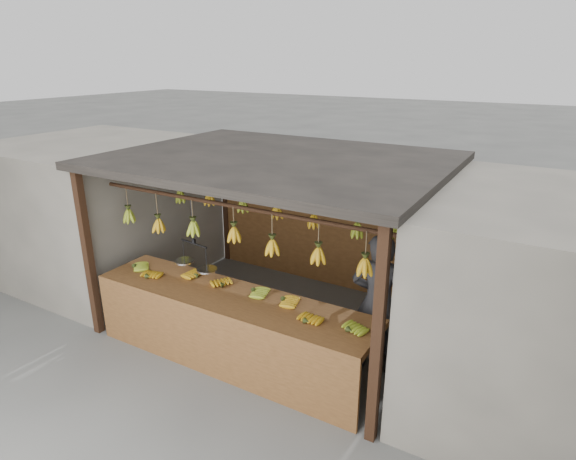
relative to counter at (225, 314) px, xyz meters
The scene contains 8 objects.
ground 1.42m from the counter, 90.87° to the left, with size 80.00×80.00×0.00m, color #5B5B57.
stall 2.00m from the counter, 90.69° to the left, with size 4.30×3.30×2.40m.
neighbor_left 3.85m from the counter, 161.22° to the left, with size 3.00×3.00×2.30m, color slate.
counter is the anchor object (origin of this frame).
hanging_bananas 1.53m from the counter, 91.29° to the left, with size 3.58×2.24×0.39m.
balance_scale 0.81m from the counter, 159.62° to the left, with size 0.67×0.31×0.89m.
vendor 1.81m from the counter, 28.90° to the left, with size 0.64×0.42×1.75m, color #262628.
bag_bundles 3.23m from the counter, 53.33° to the left, with size 0.08×0.26×1.33m.
Camera 1 is at (3.21, -5.23, 3.60)m, focal length 30.00 mm.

